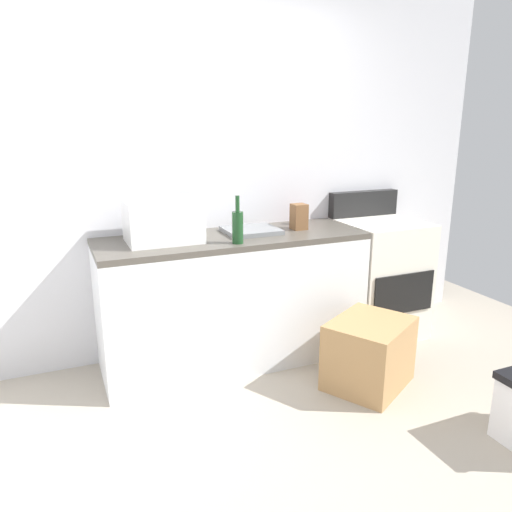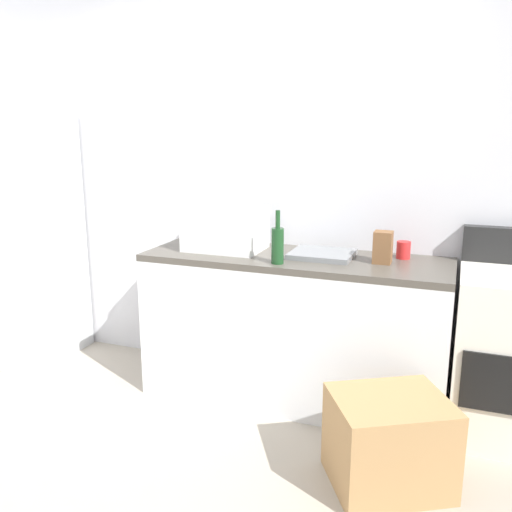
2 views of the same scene
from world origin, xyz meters
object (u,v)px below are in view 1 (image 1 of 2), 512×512
knife_block (299,217)px  coffee_mug (301,217)px  stove_oven (378,276)px  cardboard_box_medium (369,353)px  microwave (163,221)px  wine_bottle (238,226)px

knife_block → coffee_mug: bearing=57.7°
stove_oven → cardboard_box_medium: bearing=-129.3°
stove_oven → microwave: microwave is taller
wine_bottle → knife_block: bearing=21.7°
wine_bottle → knife_block: wine_bottle is taller
knife_block → wine_bottle: bearing=-158.3°
stove_oven → cardboard_box_medium: 0.91m
microwave → coffee_mug: (1.06, 0.15, -0.09)m
microwave → wine_bottle: (0.42, -0.23, -0.03)m
wine_bottle → cardboard_box_medium: wine_bottle is taller
stove_oven → knife_block: bearing=179.5°
coffee_mug → cardboard_box_medium: (0.06, -0.84, -0.73)m
wine_bottle → cardboard_box_medium: 1.16m
knife_block → cardboard_box_medium: knife_block is taller
coffee_mug → knife_block: size_ratio=0.56×
stove_oven → knife_block: 0.89m
microwave → knife_block: 0.96m
coffee_mug → wine_bottle: bearing=-149.9°
stove_oven → wine_bottle: 1.39m
microwave → wine_bottle: size_ratio=1.53×
coffee_mug → cardboard_box_medium: coffee_mug is taller
coffee_mug → knife_block: knife_block is taller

